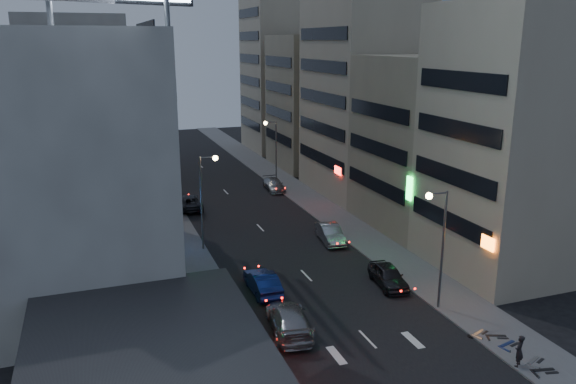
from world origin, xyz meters
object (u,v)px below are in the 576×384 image
scooter_black_b (507,327)px  scooter_silver_b (482,321)px  road_car_silver (289,320)px  scooter_blue (513,331)px  parked_car_right_far (274,185)px  person (519,351)px  parked_car_left (188,202)px  road_car_blue (263,282)px  scooter_silver_a (537,347)px  parked_car_right_mid (330,233)px  parked_car_right_near (388,276)px  scooter_black_a (554,358)px

scooter_black_b → scooter_silver_b: 1.42m
road_car_silver → scooter_blue: (12.04, -5.59, -0.12)m
parked_car_right_far → scooter_silver_b: size_ratio=2.83×
scooter_blue → scooter_silver_b: 1.89m
scooter_blue → scooter_silver_b: bearing=11.3°
scooter_blue → scooter_black_b: (0.08, 0.60, -0.03)m
road_car_silver → person: bearing=152.0°
parked_car_left → scooter_black_b: parked_car_left is taller
road_car_blue → scooter_black_b: (12.00, -10.83, -0.11)m
parked_car_left → scooter_blue: bearing=113.7°
road_car_silver → scooter_silver_b: size_ratio=3.35×
scooter_silver_a → scooter_black_b: (0.02, 2.46, -0.00)m
road_car_blue → scooter_blue: size_ratio=2.48×
parked_car_right_mid → road_car_blue: size_ratio=0.99×
parked_car_right_mid → parked_car_right_near: bearing=-81.7°
parked_car_right_near → parked_car_left: parked_car_left is taller
parked_car_right_mid → scooter_silver_a: size_ratio=2.58×
parked_car_right_far → scooter_silver_b: 36.23m
person → scooter_blue: size_ratio=0.94×
parked_car_right_near → parked_car_right_mid: bearing=98.5°
parked_car_right_near → road_car_blue: road_car_blue is taller
parked_car_right_near → road_car_silver: size_ratio=0.80×
parked_car_right_near → parked_car_right_far: 28.43m
parked_car_right_far → parked_car_right_near: bearing=-87.5°
parked_car_left → person: person is taller
road_car_blue → person: person is taller
scooter_silver_a → scooter_black_b: bearing=-22.9°
person → scooter_silver_a: bearing=161.9°
scooter_black_b → scooter_silver_b: bearing=60.6°
road_car_silver → scooter_black_a: road_car_silver is taller
scooter_blue → scooter_silver_b: (-0.80, 1.71, -0.07)m
scooter_black_b → parked_car_right_mid: bearing=32.1°
person → scooter_silver_a: person is taller
parked_car_right_far → scooter_black_b: parked_car_right_far is taller
road_car_blue → scooter_black_b: 16.16m
person → scooter_black_a: 1.87m
road_car_silver → scooter_blue: bearing=164.2°
person → scooter_black_a: bearing=120.6°
scooter_black_a → road_car_blue: bearing=51.3°
road_car_blue → road_car_silver: bearing=89.3°
scooter_silver_a → scooter_silver_b: 3.67m
person → scooter_black_a: (1.66, -0.81, -0.30)m
parked_car_left → scooter_black_a: (13.38, -36.77, -0.05)m
parked_car_right_far → scooter_silver_b: parked_car_right_far is taller
parked_car_right_far → scooter_blue: (2.30, -37.91, 0.01)m
parked_car_right_far → scooter_silver_a: 39.84m
scooter_silver_a → scooter_black_b: size_ratio=1.01×
scooter_silver_b → road_car_blue: bearing=27.7°
parked_car_right_mid → road_car_silver: size_ratio=0.83×
scooter_silver_a → parked_car_right_mid: bearing=-13.8°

